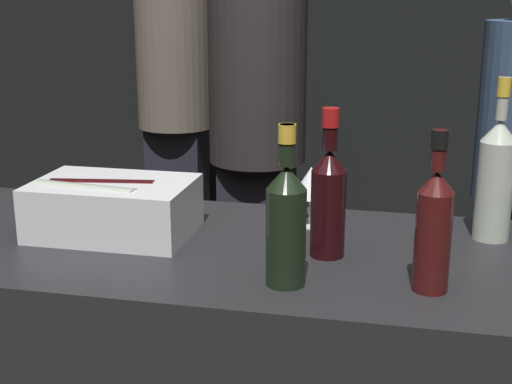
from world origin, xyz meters
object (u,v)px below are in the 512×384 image
Objects in this scene: ice_bin_with_bottles at (111,205)px; red_wine_bottle_black_foil at (434,225)px; wine_glass at (311,184)px; red_wine_bottle_tall at (328,196)px; champagne_bottle at (286,220)px; person_in_hoodie at (257,122)px; person_blond_tee at (175,93)px; rose_wine_bottle at (496,176)px.

red_wine_bottle_black_foil is at bearing -13.54° from ice_bin_with_bottles.
red_wine_bottle_black_foil is (0.28, -0.35, 0.03)m from wine_glass.
champagne_bottle is (-0.06, -0.18, -0.00)m from red_wine_bottle_tall.
person_in_hoodie reaches higher than ice_bin_with_bottles.
person_blond_tee reaches higher than person_in_hoodie.
person_in_hoodie is at bearing 108.14° from wine_glass.
champagne_bottle is at bearing -89.24° from wine_glass.
red_wine_bottle_black_foil is 1.72m from person_in_hoodie.
person_blond_tee is (-1.01, 1.96, -0.07)m from red_wine_bottle_tall.
red_wine_bottle_black_foil is 0.37m from rose_wine_bottle.
rose_wine_bottle is at bearing 84.21° from person_blond_tee.
wine_glass is at bearing 108.08° from red_wine_bottle_tall.
red_wine_bottle_tall is 0.18× the size of person_blond_tee.
red_wine_bottle_black_foil is 0.98× the size of champagne_bottle.
person_in_hoodie is at bearing 123.76° from rose_wine_bottle.
champagne_bottle is at bearing -24.47° from ice_bin_with_bottles.
rose_wine_bottle reaches higher than ice_bin_with_bottles.
red_wine_bottle_black_foil is at bearing 6.38° from champagne_bottle.
person_in_hoodie is 0.97× the size of person_blond_tee.
red_wine_bottle_black_foil is at bearing -113.03° from rose_wine_bottle.
champagne_bottle is at bearing -109.16° from red_wine_bottle_tall.
red_wine_bottle_black_foil is (0.74, -0.18, 0.06)m from ice_bin_with_bottles.
person_in_hoodie reaches higher than rose_wine_bottle.
red_wine_bottle_tall is 0.26m from red_wine_bottle_black_foil.
person_blond_tee is at bearing 104.28° from ice_bin_with_bottles.
ice_bin_with_bottles is 1.15× the size of champagne_bottle.
red_wine_bottle_tall is 0.19m from champagne_bottle.
champagne_bottle is at bearing 70.38° from person_blond_tee.
wine_glass is 0.45× the size of red_wine_bottle_tall.
champagne_bottle reaches higher than ice_bin_with_bottles.
red_wine_bottle_tall is 1.02× the size of champagne_bottle.
ice_bin_with_bottles is at bearing -29.95° from person_in_hoodie.
champagne_bottle is 2.34m from person_blond_tee.
red_wine_bottle_tall is at bearing 146.35° from red_wine_bottle_black_foil.
rose_wine_bottle is at bearing 28.03° from red_wine_bottle_tall.
red_wine_bottle_tall is at bearing 70.84° from champagne_bottle.
red_wine_bottle_tall is at bearing -71.92° from wine_glass.
wine_glass is 0.46× the size of champagne_bottle.
rose_wine_bottle is at bearing 5.84° from person_in_hoodie.
rose_wine_bottle is 1.50m from person_in_hoodie.
ice_bin_with_bottles is 0.76m from red_wine_bottle_black_foil.
person_blond_tee is at bearing 127.77° from rose_wine_bottle.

